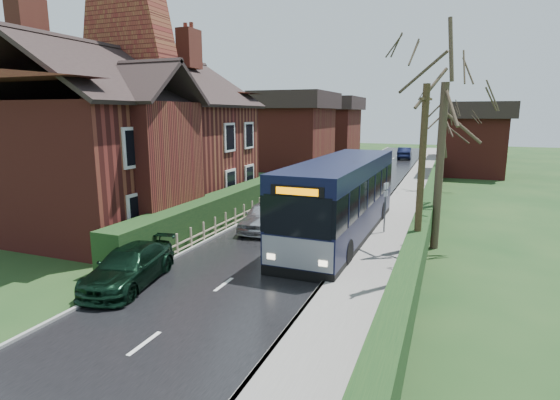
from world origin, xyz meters
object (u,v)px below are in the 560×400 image
at_px(car_silver, 265,216).
at_px(bus_stop_sign, 385,201).
at_px(car_green, 129,266).
at_px(bus, 341,199).
at_px(brick_house, 136,136).
at_px(telegraph_pole, 420,187).

height_order(car_silver, bus_stop_sign, bus_stop_sign).
relative_size(car_green, bus_stop_sign, 1.72).
bearing_deg(bus, bus_stop_sign, 31.10).
distance_m(bus, car_green, 9.56).
relative_size(brick_house, bus, 1.25).
distance_m(brick_house, car_green, 10.46).
bearing_deg(car_green, brick_house, 115.50).
bearing_deg(brick_house, bus, 0.96).
bearing_deg(bus, brick_house, -177.95).
relative_size(brick_house, car_silver, 3.65).
relative_size(bus, car_green, 2.75).
bearing_deg(telegraph_pole, car_silver, 167.21).
xyz_separation_m(car_silver, telegraph_pole, (7.30, -4.47, 2.56)).
bearing_deg(telegraph_pole, bus, 147.00).
xyz_separation_m(bus, car_silver, (-3.70, -0.09, -1.06)).
xyz_separation_m(car_silver, bus_stop_sign, (5.50, 1.13, 0.94)).
bearing_deg(bus, telegraph_pole, -50.58).
bearing_deg(brick_house, bus_stop_sign, 5.49).
bearing_deg(telegraph_pole, car_green, -139.71).
height_order(bus, bus_stop_sign, bus).
bearing_deg(car_green, telegraph_pole, 10.40).
height_order(brick_house, bus, brick_house).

